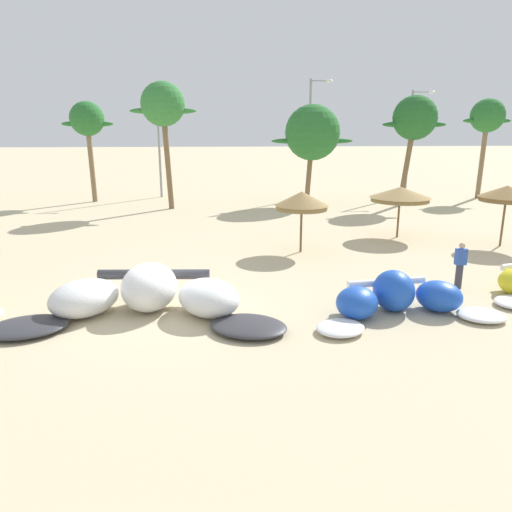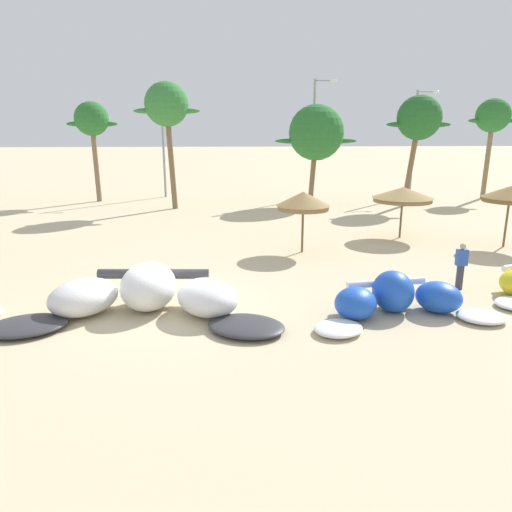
{
  "view_description": "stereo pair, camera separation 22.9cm",
  "coord_description": "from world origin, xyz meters",
  "px_view_note": "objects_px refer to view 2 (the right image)",
  "views": [
    {
      "loc": [
        1.71,
        -14.42,
        5.38
      ],
      "look_at": [
        3.0,
        2.0,
        1.0
      ],
      "focal_mm": 33.93,
      "sensor_mm": 36.0,
      "label": 1
    },
    {
      "loc": [
        1.94,
        -14.44,
        5.38
      ],
      "look_at": [
        3.0,
        2.0,
        1.0
      ],
      "focal_mm": 33.93,
      "sensor_mm": 36.0,
      "label": 2
    }
  ],
  "objects_px": {
    "palm_left_of_gap": "(167,106)",
    "palm_right_of_gap": "(493,118)",
    "kite_center": "(398,299)",
    "beach_umbrella_middle": "(303,201)",
    "kite_left_of_center": "(146,296)",
    "palm_left": "(92,121)",
    "palm_center_left": "(316,133)",
    "beach_umbrella_near_palms": "(403,194)",
    "palm_center_right": "(419,119)",
    "person_by_umbrellas": "(461,266)",
    "lamppost_east": "(416,138)",
    "beach_umbrella_outermost": "(510,194)",
    "lamppost_east_center": "(315,133)",
    "lamppost_west_center": "(164,137)"
  },
  "relations": [
    {
      "from": "beach_umbrella_near_palms",
      "to": "palm_left",
      "type": "xyz_separation_m",
      "value": [
        -18.35,
        13.68,
        3.66
      ]
    },
    {
      "from": "palm_left",
      "to": "palm_center_left",
      "type": "xyz_separation_m",
      "value": [
        16.07,
        -2.14,
        -0.84
      ]
    },
    {
      "from": "palm_left_of_gap",
      "to": "palm_right_of_gap",
      "type": "height_order",
      "value": "palm_left_of_gap"
    },
    {
      "from": "palm_center_left",
      "to": "person_by_umbrellas",
      "type": "bearing_deg",
      "value": -85.72
    },
    {
      "from": "palm_left",
      "to": "lamppost_east",
      "type": "relative_size",
      "value": 0.88
    },
    {
      "from": "kite_left_of_center",
      "to": "palm_left_of_gap",
      "type": "distance_m",
      "value": 20.56
    },
    {
      "from": "beach_umbrella_outermost",
      "to": "person_by_umbrellas",
      "type": "relative_size",
      "value": 1.75
    },
    {
      "from": "palm_center_right",
      "to": "person_by_umbrellas",
      "type": "bearing_deg",
      "value": -106.36
    },
    {
      "from": "palm_left_of_gap",
      "to": "palm_center_right",
      "type": "relative_size",
      "value": 1.1
    },
    {
      "from": "person_by_umbrellas",
      "to": "lamppost_east_center",
      "type": "relative_size",
      "value": 0.18
    },
    {
      "from": "beach_umbrella_outermost",
      "to": "palm_right_of_gap",
      "type": "distance_m",
      "value": 17.57
    },
    {
      "from": "palm_left",
      "to": "lamppost_east",
      "type": "bearing_deg",
      "value": 2.41
    },
    {
      "from": "palm_left",
      "to": "palm_right_of_gap",
      "type": "height_order",
      "value": "palm_right_of_gap"
    },
    {
      "from": "palm_left",
      "to": "lamppost_east_center",
      "type": "distance_m",
      "value": 16.54
    },
    {
      "from": "palm_left_of_gap",
      "to": "beach_umbrella_middle",
      "type": "bearing_deg",
      "value": -60.38
    },
    {
      "from": "palm_left_of_gap",
      "to": "kite_center",
      "type": "bearing_deg",
      "value": -66.5
    },
    {
      "from": "kite_left_of_center",
      "to": "lamppost_east",
      "type": "bearing_deg",
      "value": 54.46
    },
    {
      "from": "kite_left_of_center",
      "to": "beach_umbrella_near_palms",
      "type": "height_order",
      "value": "beach_umbrella_near_palms"
    },
    {
      "from": "beach_umbrella_outermost",
      "to": "palm_right_of_gap",
      "type": "height_order",
      "value": "palm_right_of_gap"
    },
    {
      "from": "beach_umbrella_near_palms",
      "to": "palm_center_right",
      "type": "bearing_deg",
      "value": 65.88
    },
    {
      "from": "person_by_umbrellas",
      "to": "palm_center_left",
      "type": "height_order",
      "value": "palm_center_left"
    },
    {
      "from": "person_by_umbrellas",
      "to": "palm_left_of_gap",
      "type": "distance_m",
      "value": 22.21
    },
    {
      "from": "kite_center",
      "to": "beach_umbrella_middle",
      "type": "xyz_separation_m",
      "value": [
        -1.64,
        7.62,
        1.82
      ]
    },
    {
      "from": "palm_left",
      "to": "lamppost_east",
      "type": "distance_m",
      "value": 24.63
    },
    {
      "from": "palm_center_right",
      "to": "kite_left_of_center",
      "type": "bearing_deg",
      "value": -128.5
    },
    {
      "from": "kite_left_of_center",
      "to": "beach_umbrella_middle",
      "type": "distance_m",
      "value": 9.31
    },
    {
      "from": "person_by_umbrellas",
      "to": "lamppost_east_center",
      "type": "bearing_deg",
      "value": 92.64
    },
    {
      "from": "palm_right_of_gap",
      "to": "palm_center_right",
      "type": "bearing_deg",
      "value": -155.01
    },
    {
      "from": "beach_umbrella_near_palms",
      "to": "lamppost_west_center",
      "type": "relative_size",
      "value": 0.36
    },
    {
      "from": "palm_left",
      "to": "person_by_umbrellas",
      "type": "bearing_deg",
      "value": -51.09
    },
    {
      "from": "kite_left_of_center",
      "to": "palm_center_left",
      "type": "bearing_deg",
      "value": 67.21
    },
    {
      "from": "beach_umbrella_outermost",
      "to": "person_by_umbrellas",
      "type": "xyz_separation_m",
      "value": [
        -4.96,
        -5.82,
        -1.65
      ]
    },
    {
      "from": "palm_center_right",
      "to": "beach_umbrella_middle",
      "type": "bearing_deg",
      "value": -128.02
    },
    {
      "from": "kite_center",
      "to": "beach_umbrella_middle",
      "type": "distance_m",
      "value": 8.0
    },
    {
      "from": "kite_left_of_center",
      "to": "kite_center",
      "type": "bearing_deg",
      "value": -4.2
    },
    {
      "from": "palm_left_of_gap",
      "to": "lamppost_east",
      "type": "bearing_deg",
      "value": 14.43
    },
    {
      "from": "beach_umbrella_outermost",
      "to": "person_by_umbrellas",
      "type": "bearing_deg",
      "value": -130.44
    },
    {
      "from": "palm_left_of_gap",
      "to": "palm_center_left",
      "type": "bearing_deg",
      "value": 9.15
    },
    {
      "from": "kite_center",
      "to": "lamppost_east_center",
      "type": "distance_m",
      "value": 24.95
    },
    {
      "from": "beach_umbrella_near_palms",
      "to": "palm_center_left",
      "type": "xyz_separation_m",
      "value": [
        -2.28,
        11.54,
        2.82
      ]
    },
    {
      "from": "palm_center_left",
      "to": "palm_center_right",
      "type": "distance_m",
      "value": 7.0
    },
    {
      "from": "palm_left_of_gap",
      "to": "beach_umbrella_near_palms",
      "type": "bearing_deg",
      "value": -38.37
    },
    {
      "from": "beach_umbrella_middle",
      "to": "palm_right_of_gap",
      "type": "relative_size",
      "value": 0.36
    },
    {
      "from": "palm_left_of_gap",
      "to": "kite_left_of_center",
      "type": "bearing_deg",
      "value": -86.18
    },
    {
      "from": "beach_umbrella_middle",
      "to": "beach_umbrella_near_palms",
      "type": "relative_size",
      "value": 0.9
    },
    {
      "from": "person_by_umbrellas",
      "to": "palm_left",
      "type": "bearing_deg",
      "value": 128.91
    },
    {
      "from": "palm_center_left",
      "to": "lamppost_east",
      "type": "xyz_separation_m",
      "value": [
        8.51,
        3.17,
        -0.38
      ]
    },
    {
      "from": "palm_left",
      "to": "palm_left_of_gap",
      "type": "height_order",
      "value": "palm_left_of_gap"
    },
    {
      "from": "kite_left_of_center",
      "to": "kite_center",
      "type": "distance_m",
      "value": 7.46
    },
    {
      "from": "beach_umbrella_near_palms",
      "to": "lamppost_east",
      "type": "bearing_deg",
      "value": 67.04
    }
  ]
}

